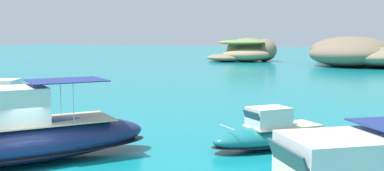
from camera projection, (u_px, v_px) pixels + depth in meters
name	position (u px, v px, depth m)	size (l,w,h in m)	color
islet_large	(359.00, 53.00, 81.54)	(22.81, 25.52, 5.22)	#756651
islet_small	(247.00, 51.00, 95.72)	(16.60, 15.57, 4.87)	#9E8966
motorboat_white	(4.00, 101.00, 32.03)	(5.52, 7.94, 2.28)	white
motorboat_navy	(22.00, 137.00, 19.29)	(8.88, 11.00, 3.45)	navy
motorboat_teal	(274.00, 134.00, 21.87)	(5.80, 6.52, 1.99)	#19727A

